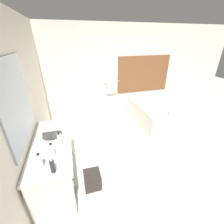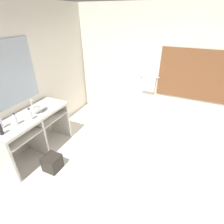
# 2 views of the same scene
# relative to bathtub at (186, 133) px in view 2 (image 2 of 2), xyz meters

# --- Properties ---
(ground_plane) EXTENTS (16.00, 16.00, 0.00)m
(ground_plane) POSITION_rel_bathtub_xyz_m (-0.75, -1.39, -0.33)
(ground_plane) COLOR silver
(ground_plane) RESTS_ON ground
(wall_back_with_blinds) EXTENTS (7.40, 0.13, 2.70)m
(wall_back_with_blinds) POSITION_rel_bathtub_xyz_m (-0.73, 0.84, 1.02)
(wall_back_with_blinds) COLOR silver
(wall_back_with_blinds) RESTS_ON ground_plane
(wall_left_with_mirror) EXTENTS (0.08, 7.40, 2.70)m
(wall_left_with_mirror) POSITION_rel_bathtub_xyz_m (-2.98, -1.39, 1.02)
(wall_left_with_mirror) COLOR silver
(wall_left_with_mirror) RESTS_ON ground_plane
(vanity_counter) EXTENTS (0.59, 1.43, 0.88)m
(vanity_counter) POSITION_rel_bathtub_xyz_m (-2.65, -1.43, 0.31)
(vanity_counter) COLOR silver
(vanity_counter) RESTS_ON ground_plane
(sink_faucet) EXTENTS (0.09, 0.04, 0.18)m
(sink_faucet) POSITION_rel_bathtub_xyz_m (-2.81, -1.24, 0.64)
(sink_faucet) COLOR silver
(sink_faucet) RESTS_ON vanity_counter
(bathtub) EXTENTS (0.98, 1.60, 0.72)m
(bathtub) POSITION_rel_bathtub_xyz_m (0.00, 0.00, 0.00)
(bathtub) COLOR silver
(bathtub) RESTS_ON ground_plane
(water_bottle_1) EXTENTS (0.06, 0.06, 0.22)m
(water_bottle_1) POSITION_rel_bathtub_xyz_m (-2.73, -1.94, 0.65)
(water_bottle_1) COLOR white
(water_bottle_1) RESTS_ON vanity_counter
(water_bottle_2) EXTENTS (0.06, 0.06, 0.21)m
(water_bottle_2) POSITION_rel_bathtub_xyz_m (-2.60, -1.77, 0.65)
(water_bottle_2) COLOR white
(water_bottle_2) RESTS_ON vanity_counter
(water_bottle_3) EXTENTS (0.06, 0.06, 0.22)m
(water_bottle_3) POSITION_rel_bathtub_xyz_m (-2.51, -1.55, 0.65)
(water_bottle_3) COLOR white
(water_bottle_3) RESTS_ON vanity_counter
(soap_dispenser) EXTENTS (0.06, 0.06, 0.20)m
(soap_dispenser) POSITION_rel_bathtub_xyz_m (-2.58, -2.05, 0.64)
(soap_dispenser) COLOR #28282D
(soap_dispenser) RESTS_ON vanity_counter
(waste_bin) EXTENTS (0.28, 0.28, 0.29)m
(waste_bin) POSITION_rel_bathtub_xyz_m (-2.10, -1.68, -0.19)
(waste_bin) COLOR #2D2823
(waste_bin) RESTS_ON ground_plane
(bath_mat) EXTENTS (0.51, 0.73, 0.02)m
(bath_mat) POSITION_rel_bathtub_xyz_m (0.06, -1.29, -0.32)
(bath_mat) COLOR white
(bath_mat) RESTS_ON ground_plane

